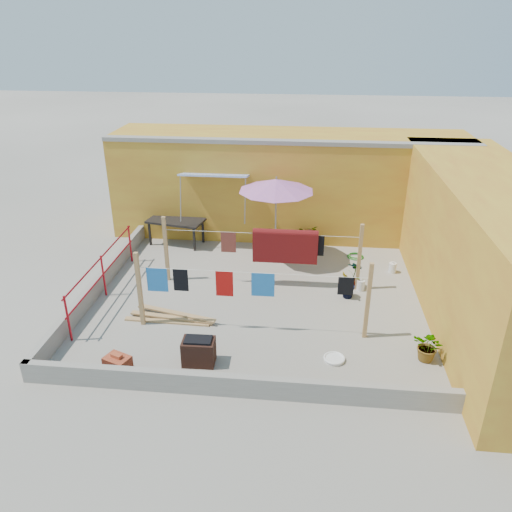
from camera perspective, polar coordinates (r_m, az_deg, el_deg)
name	(u,v)px	position (r m, az deg, el deg)	size (l,w,h in m)	color
ground	(258,299)	(12.53, 0.19, -4.94)	(80.00, 80.00, 0.00)	#9E998E
wall_back	(288,183)	(16.18, 3.68, 8.29)	(11.00, 3.27, 3.21)	gold
wall_right	(485,250)	(12.46, 24.75, 0.65)	(2.40, 9.00, 3.20)	gold
parapet_front	(238,386)	(9.47, -2.07, -14.59)	(8.30, 0.16, 0.44)	gray
parapet_left	(100,283)	(13.41, -17.45, -2.99)	(0.16, 7.30, 0.44)	gray
red_railing	(103,270)	(12.94, -17.12, -1.51)	(0.05, 4.20, 1.10)	maroon
clothesline_rig	(278,253)	(12.45, 2.49, 0.40)	(5.09, 2.35, 1.80)	tan
patio_umbrella	(276,186)	(13.72, 2.34, 8.04)	(2.12, 2.12, 2.51)	gray
outdoor_table	(176,222)	(15.56, -9.15, 3.85)	(1.83, 1.16, 0.80)	black
brick_stack	(118,364)	(10.39, -15.52, -11.85)	(0.58, 0.51, 0.42)	#AA3E27
lumber_pile	(172,317)	(11.84, -9.62, -6.92)	(2.15, 0.66, 0.13)	tan
brazier	(199,351)	(10.27, -6.57, -10.75)	(0.66, 0.45, 0.58)	black
white_basin	(334,359)	(10.53, 8.93, -11.51)	(0.45, 0.45, 0.08)	silver
water_jug_a	(361,285)	(13.15, 11.87, -3.27)	(0.20, 0.20, 0.32)	silver
water_jug_b	(392,268)	(14.27, 15.33, -1.30)	(0.21, 0.21, 0.33)	silver
green_hose	(355,256)	(15.00, 11.30, -0.02)	(0.49, 0.49, 0.07)	#1C6C18
plant_back_a	(304,237)	(15.18, 5.56, 2.16)	(0.70, 0.61, 0.78)	#225D1A
plant_back_b	(312,240)	(15.21, 6.41, 1.86)	(0.35, 0.35, 0.63)	#225D1A
plant_right_a	(355,274)	(13.15, 11.21, -2.06)	(0.40, 0.27, 0.75)	#225D1A
plant_right_b	(348,285)	(12.60, 10.47, -3.27)	(0.41, 0.33, 0.75)	#225D1A
plant_right_c	(429,347)	(10.82, 19.15, -9.75)	(0.60, 0.52, 0.67)	#225D1A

